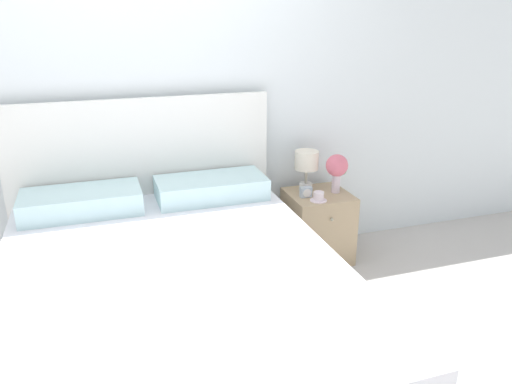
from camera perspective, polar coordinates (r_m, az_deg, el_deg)
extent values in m
plane|color=#BCB7B2|center=(3.76, -11.87, -8.47)|extent=(12.00, 12.00, 0.00)
cube|color=white|center=(3.42, -13.60, 11.62)|extent=(8.00, 0.06, 2.60)
cube|color=white|center=(2.75, -9.15, -16.07)|extent=(1.70, 2.20, 0.33)
cube|color=white|center=(2.58, -9.51, -10.77)|extent=(1.67, 2.16, 0.26)
cube|color=white|center=(3.49, -12.54, 0.31)|extent=(1.74, 0.05, 1.24)
cube|color=silver|center=(3.25, -19.30, -1.07)|extent=(0.72, 0.36, 0.14)
cube|color=silver|center=(3.33, -5.15, 0.49)|extent=(0.72, 0.36, 0.14)
cube|color=tan|center=(3.74, 7.04, -3.91)|extent=(0.44, 0.42, 0.52)
sphere|color=#B2AD93|center=(3.50, 8.67, -3.13)|extent=(0.02, 0.02, 0.02)
cylinder|color=white|center=(3.69, 5.70, 0.62)|extent=(0.10, 0.10, 0.05)
cylinder|color=#B7B29E|center=(3.67, 5.74, 1.83)|extent=(0.02, 0.02, 0.11)
cylinder|color=silver|center=(3.63, 5.81, 3.65)|extent=(0.17, 0.17, 0.13)
cylinder|color=silver|center=(3.66, 9.12, 1.04)|extent=(0.06, 0.06, 0.14)
sphere|color=#E06B7F|center=(3.62, 9.24, 3.02)|extent=(0.16, 0.16, 0.16)
sphere|color=#609356|center=(3.65, 9.76, 2.47)|extent=(0.07, 0.07, 0.07)
cylinder|color=white|center=(3.51, 7.15, -0.96)|extent=(0.12, 0.12, 0.01)
cylinder|color=white|center=(3.49, 7.17, -0.45)|extent=(0.07, 0.07, 0.06)
cube|color=silver|center=(3.56, 5.72, 0.00)|extent=(0.08, 0.04, 0.08)
cylinder|color=white|center=(3.54, 5.87, -0.12)|extent=(0.06, 0.00, 0.06)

